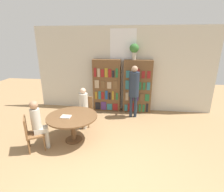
% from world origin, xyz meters
% --- Properties ---
extents(ground_plane, '(16.00, 16.00, 0.00)m').
position_xyz_m(ground_plane, '(0.00, 0.00, 0.00)').
color(ground_plane, '#9E7A51').
extents(wall_back, '(6.40, 0.07, 3.00)m').
position_xyz_m(wall_back, '(0.00, 3.68, 1.51)').
color(wall_back, beige).
rests_on(wall_back, ground_plane).
extents(bookshelf_left, '(0.98, 0.34, 1.89)m').
position_xyz_m(bookshelf_left, '(-0.55, 3.49, 0.94)').
color(bookshelf_left, brown).
rests_on(bookshelf_left, ground_plane).
extents(bookshelf_right, '(0.98, 0.34, 1.89)m').
position_xyz_m(bookshelf_right, '(0.55, 3.49, 0.94)').
color(bookshelf_right, brown).
rests_on(bookshelf_right, ground_plane).
extents(flower_vase, '(0.31, 0.31, 0.53)m').
position_xyz_m(flower_vase, '(0.39, 3.49, 2.23)').
color(flower_vase, '#B7AD9E').
rests_on(flower_vase, bookshelf_right).
extents(reading_table, '(1.29, 1.29, 0.71)m').
position_xyz_m(reading_table, '(-1.10, 1.29, 0.61)').
color(reading_table, brown).
rests_on(reading_table, ground_plane).
extents(chair_near_camera, '(0.55, 0.55, 0.88)m').
position_xyz_m(chair_near_camera, '(-1.93, 0.77, 0.48)').
color(chair_near_camera, brown).
rests_on(chair_near_camera, ground_plane).
extents(chair_left_side, '(0.43, 0.43, 0.88)m').
position_xyz_m(chair_left_side, '(-1.03, 2.27, 0.48)').
color(chair_left_side, brown).
rests_on(chair_left_side, ground_plane).
extents(seated_reader_left, '(0.28, 0.38, 1.21)m').
position_xyz_m(seated_reader_left, '(-1.04, 2.09, 0.68)').
color(seated_reader_left, beige).
rests_on(seated_reader_left, ground_plane).
extents(seated_reader_right, '(0.39, 0.36, 1.24)m').
position_xyz_m(seated_reader_right, '(-1.77, 0.87, 0.70)').
color(seated_reader_right, beige).
rests_on(seated_reader_right, ground_plane).
extents(librarian_standing, '(0.33, 0.60, 1.76)m').
position_xyz_m(librarian_standing, '(0.43, 2.99, 1.09)').
color(librarian_standing, '#232D3D').
rests_on(librarian_standing, ground_plane).
extents(open_book_on_table, '(0.24, 0.18, 0.03)m').
position_xyz_m(open_book_on_table, '(-1.22, 1.19, 0.73)').
color(open_book_on_table, silver).
rests_on(open_book_on_table, reading_table).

